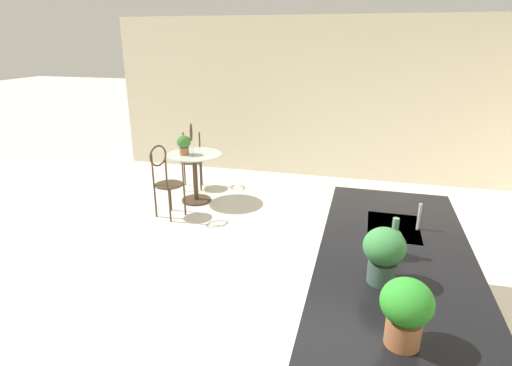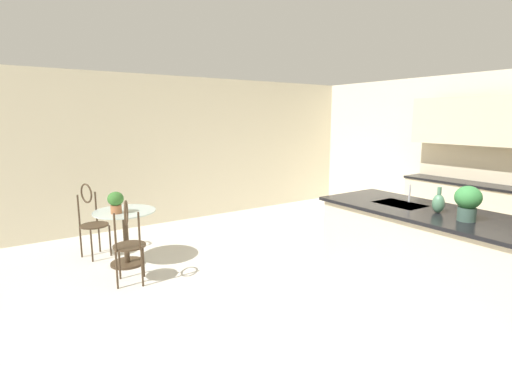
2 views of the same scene
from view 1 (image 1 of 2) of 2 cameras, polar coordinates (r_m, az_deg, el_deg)
name	(u,v)px [view 1 (image 1 of 2)]	position (r m, az deg, el deg)	size (l,w,h in m)	color
ground_plane	(281,324)	(3.83, 3.38, -18.67)	(40.00, 40.00, 0.00)	beige
wall_left_window	(334,100)	(7.32, 10.58, 11.06)	(0.12, 7.80, 2.70)	beige
kitchen_island	(390,317)	(3.28, 17.76, -16.94)	(2.80, 1.06, 0.92)	beige
bistro_table	(195,173)	(6.28, -8.30, 1.37)	(0.80, 0.80, 0.74)	#3D2D1E
chair_near_window	(192,153)	(6.88, -8.76, 4.03)	(0.52, 0.48, 1.04)	#3D2D1E
chair_by_island	(165,178)	(5.73, -12.27, 0.69)	(0.52, 0.49, 1.04)	#3D2D1E
sink_faucet	(419,217)	(3.51, 21.34, -4.30)	(0.02, 0.02, 0.22)	#B2B5BA
potted_plant_on_table	(184,144)	(6.14, -9.80, 5.29)	(0.20, 0.20, 0.28)	#9E603D
potted_plant_counter_far	(406,309)	(2.21, 19.77, -15.84)	(0.25, 0.25, 0.36)	#9E603D
potted_plant_counter_near	(384,252)	(2.67, 17.03, -9.00)	(0.26, 0.26, 0.36)	#385147
vase_on_counter	(393,242)	(3.03, 18.23, -7.65)	(0.13, 0.13, 0.29)	#4C7A5B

